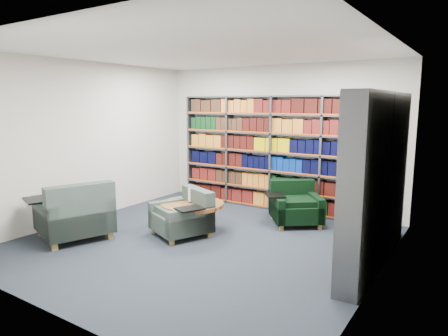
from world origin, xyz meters
The scene contains 7 objects.
room_shell centered at (0.00, 0.00, 1.40)m, with size 5.02×5.02×2.82m.
bookshelf_back centered at (0.00, 2.34, 1.10)m, with size 4.00×0.28×2.20m.
bookshelf_right centered at (2.34, 0.60, 1.10)m, with size 0.28×2.50×2.20m.
chair_teal_left centered at (-0.43, 0.14, 0.29)m, with size 1.06×1.04×0.72m.
chair_green_right centered at (0.77, 1.68, 0.29)m, with size 1.11×1.11×0.72m.
chair_teal_front centered at (-1.71, -0.95, 0.36)m, with size 1.27×1.32×0.90m.
coffee_table centered at (-0.43, 0.31, 0.38)m, with size 1.02×1.02×0.72m.
Camera 1 is at (3.43, -4.65, 2.08)m, focal length 32.00 mm.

